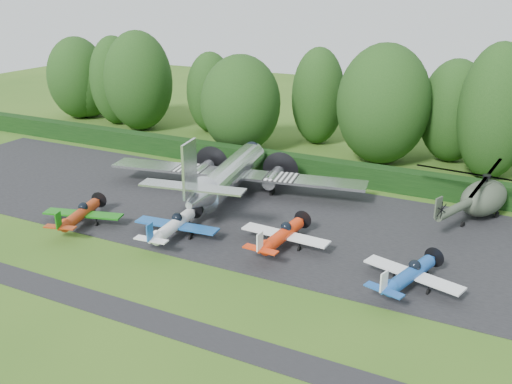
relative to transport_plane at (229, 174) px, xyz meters
The scene contains 20 objects.
ground 13.35m from the transport_plane, 76.69° to the right, with size 160.00×160.00×0.00m, color #305818.
apron 4.64m from the transport_plane, 43.03° to the right, with size 70.00×18.00×0.01m, color black.
taxiway_verge 19.19m from the transport_plane, 80.84° to the right, with size 70.00×2.00×0.00m, color black.
hedgerow 8.96m from the transport_plane, 69.61° to the left, with size 90.00×1.60×2.00m, color black.
transport_plane is the anchor object (origin of this frame).
light_plane_red 12.86m from the transport_plane, 123.30° to the right, with size 6.25×6.57×2.40m.
light_plane_white 9.42m from the transport_plane, 86.11° to the right, with size 6.48×6.81×2.49m.
light_plane_orange 11.19m from the transport_plane, 41.01° to the right, with size 6.53×6.87×2.51m.
light_plane_blue 19.82m from the transport_plane, 26.93° to the right, with size 6.35×6.68×2.44m.
helicopter 20.87m from the transport_plane, 13.98° to the left, with size 11.06×12.95×3.56m.
tree_1 20.29m from the transport_plane, 88.90° to the left, with size 6.03×6.03×11.00m.
tree_2 14.80m from the transport_plane, 114.21° to the left, with size 8.69×8.69×10.59m.
tree_3 18.76m from the transport_plane, 60.91° to the left, with size 9.40×9.40×12.20m.
tree_4 25.22m from the transport_plane, 52.42° to the left, with size 6.91×6.91×10.60m.
tree_6 32.02m from the transport_plane, 147.01° to the left, with size 6.38×6.38×11.38m.
tree_7 23.59m from the transport_plane, 124.86° to the left, with size 5.88×5.88×9.86m.
tree_9 27.55m from the transport_plane, 143.60° to the left, with size 8.43×8.43×12.28m.
tree_10 38.14m from the transport_plane, 152.01° to the left, with size 8.00×8.00×10.94m.
tree_11 25.33m from the transport_plane, 38.79° to the left, with size 6.71×6.71×12.82m.
tree_12 37.90m from the transport_plane, 150.16° to the left, with size 8.02×8.02×9.75m.
Camera 1 is at (20.16, -27.75, 17.73)m, focal length 40.00 mm.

